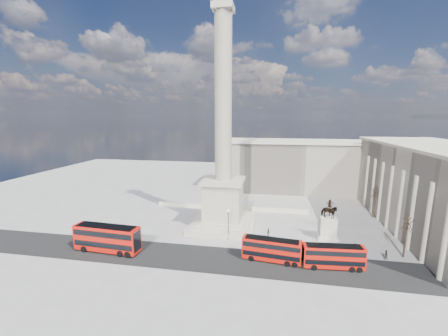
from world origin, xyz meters
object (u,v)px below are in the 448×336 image
Objects in this scene: equestrian_statue at (328,225)px; pedestrian_crossing at (268,232)px; pedestrian_walking at (355,248)px; red_bus_b at (272,250)px; red_bus_c at (334,256)px; victorian_lamp at (228,222)px; nelsons_column at (223,170)px; red_bus_a at (108,238)px; pedestrian_standing at (385,255)px.

equestrian_statue is 4.73× the size of pedestrian_crossing.
red_bus_b is at bearing -154.37° from pedestrian_walking.
red_bus_c is 1.19× the size of equestrian_statue.
victorian_lamp is at bearing 153.35° from red_bus_c.
nelsons_column is 26.40m from red_bus_a.
red_bus_b is 15.59m from equestrian_statue.
red_bus_b is 9.95m from pedestrian_crossing.
red_bus_a reaches higher than red_bus_c.
nelsons_column is at bearing 166.92° from pedestrian_walking.
equestrian_statue reaches higher than pedestrian_standing.
equestrian_statue is at bearing 51.47° from red_bus_b.
red_bus_c is at bearing 5.35° from red_bus_a.
red_bus_a is at bearing 3.00° from pedestrian_standing.
red_bus_c is 6.00× the size of pedestrian_walking.
red_bus_a is 1.23× the size of red_bus_b.
red_bus_a is 7.12× the size of pedestrian_crossing.
pedestrian_crossing is (28.76, 11.55, -1.73)m from red_bus_a.
red_bus_a reaches higher than red_bus_b.
red_bus_b is 1.23× the size of equestrian_statue.
pedestrian_crossing is (7.92, 2.77, -2.81)m from victorian_lamp.
red_bus_b is 16.13m from pedestrian_walking.
nelsons_column is at bearing 43.56° from red_bus_a.
victorian_lamp is at bearing 147.62° from red_bus_b.
red_bus_b is 6.03× the size of pedestrian_standing.
red_bus_c reaches higher than pedestrian_standing.
red_bus_c is 11.55m from equestrian_statue.
nelsons_column reaches higher than pedestrian_standing.
victorian_lamp is 3.75× the size of pedestrian_standing.
pedestrian_walking is (5.09, 6.43, -1.23)m from red_bus_c.
equestrian_statue reaches higher than red_bus_a.
red_bus_c is at bearing -96.12° from equestrian_statue.
pedestrian_crossing is (-15.68, 3.94, 0.06)m from pedestrian_walking.
red_bus_b is at bearing 172.61° from red_bus_c.
red_bus_a is 42.50m from equestrian_statue.
red_bus_b is 11.28m from victorian_lamp.
equestrian_statue is 5.05× the size of pedestrian_walking.
pedestrian_walking is at bearing -52.49° from equestrian_statue.
pedestrian_standing is at bearing -18.87° from pedestrian_walking.
equestrian_statue is at bearing -43.38° from pedestrian_standing.
equestrian_statue is at bearing -90.07° from pedestrian_crossing.
red_bus_b reaches higher than red_bus_c.
pedestrian_crossing is at bearing 19.25° from victorian_lamp.
red_bus_c is 20.08m from victorian_lamp.
pedestrian_standing is at bearing 18.57° from red_bus_b.
victorian_lamp is at bearing -72.07° from nelsons_column.
nelsons_column reaches higher than red_bus_a.
red_bus_b is at bearing -52.01° from nelsons_column.
equestrian_statue is (11.10, 10.92, 0.75)m from red_bus_b.
equestrian_statue is 11.02m from pedestrian_standing.
pedestrian_standing is (8.33, -6.92, -2.01)m from equestrian_statue.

